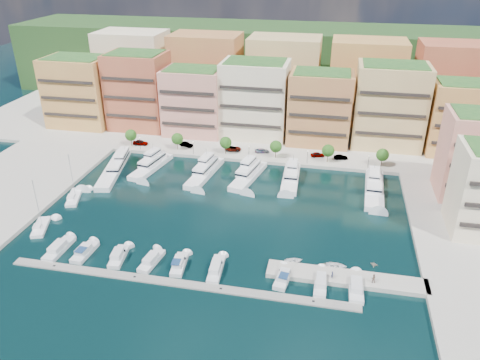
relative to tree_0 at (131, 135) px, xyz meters
The scene contains 58 objects.
ground 52.39m from the tree_0, 39.95° to the right, with size 400.00×400.00×0.00m, color black.
north_quay 49.34m from the tree_0, 35.47° to the left, with size 220.00×64.00×2.00m, color #9E998E.
hillside 86.46m from the tree_0, 62.40° to the left, with size 240.00×40.00×58.00m, color #193516.
south_pontoon 73.65m from the tree_0, 59.77° to the right, with size 72.00×2.20×0.35m, color gray.
finger_pier 89.46m from the tree_0, 38.41° to the right, with size 32.00×5.00×2.00m, color #9E998E.
apartment_0 31.96m from the tree_0, 147.61° to the left, with size 22.00×16.50×24.80m.
apartment_1 21.20m from the tree_0, 102.21° to the left, with size 20.00×16.50×26.80m.
apartment_2 24.86m from the tree_0, 44.13° to the left, with size 20.00×15.50×22.80m.
apartment_3 43.22m from the tree_0, 25.95° to the left, with size 22.00×16.50×25.80m.
apartment_4 62.75m from the tree_0, 15.37° to the left, with size 20.00×15.50×23.80m.
apartment_5 84.60m from the tree_0, 12.71° to the left, with size 22.00×16.50×26.80m.
apartment_6 105.57m from the tree_0, ahead, with size 20.00×15.50×22.80m.
apartment_east_a 103.17m from the tree_0, ahead, with size 18.00×14.50×22.80m.
backblock_0 44.63m from the tree_0, 110.32° to the left, with size 26.00×18.00×30.00m, color #FAEFC1.
backblock_1 44.63m from the tree_0, 69.68° to the left, with size 26.00×18.00×30.00m, color #BB8946.
backblock_2 61.58m from the tree_0, 41.99° to the left, with size 26.00×18.00×30.00m, color #DEBE76.
backblock_3 85.98m from the tree_0, 28.37° to the left, with size 26.00×18.00×30.00m, color gold.
backblock_4 113.10m from the tree_0, 21.09° to the left, with size 26.00×18.00×30.00m, color #B35E3B.
tree_0 is the anchor object (origin of this frame).
tree_1 16.00m from the tree_0, ahead, with size 3.80×3.80×5.65m.
tree_2 32.00m from the tree_0, ahead, with size 3.80×3.80×5.65m.
tree_3 48.00m from the tree_0, ahead, with size 3.80×3.80×5.65m.
tree_4 64.00m from the tree_0, ahead, with size 3.80×3.80×5.65m.
tree_5 80.00m from the tree_0, ahead, with size 3.80×3.80×5.65m.
lamppost_0 4.70m from the tree_0, 29.90° to the right, with size 0.30×0.30×4.20m.
lamppost_1 22.14m from the tree_0, ahead, with size 0.30×0.30×4.20m.
lamppost_2 40.08m from the tree_0, ahead, with size 0.30×0.30×4.20m.
lamppost_3 58.05m from the tree_0, ahead, with size 0.30×0.30×4.20m.
lamppost_4 76.04m from the tree_0, ahead, with size 0.30×0.30×4.20m.
yacht_0 17.19m from the tree_0, 83.78° to the right, with size 9.48×27.01×7.30m.
yacht_1 18.36m from the tree_0, 47.43° to the right, with size 7.74×19.47×7.30m.
yacht_2 32.55m from the tree_0, 25.67° to the right, with size 6.93×21.15×7.30m.
yacht_3 44.30m from the tree_0, 17.71° to the right, with size 8.21×19.98×7.30m.
yacht_4 55.90m from the tree_0, 13.40° to the right, with size 5.06×18.42×7.30m.
yacht_6 78.81m from the tree_0, 10.81° to the right, with size 5.86×22.61×7.30m.
cruiser_0 58.78m from the tree_0, 82.30° to the right, with size 3.10×9.21×2.55m.
cruiser_1 59.92m from the tree_0, 76.40° to the right, with size 3.18×7.89×2.66m.
cruiser_2 62.25m from the tree_0, 69.26° to the right, with size 3.61×8.08×2.55m.
cruiser_3 65.28m from the tree_0, 63.09° to the right, with size 3.57×8.35×2.55m.
cruiser_4 68.30m from the tree_0, 58.45° to the right, with size 3.29×7.90×2.66m.
cruiser_5 72.79m from the tree_0, 53.08° to the right, with size 3.12×9.31×2.55m.
cruiser_7 81.91m from the tree_0, 45.25° to the right, with size 3.47×7.64×2.66m.
cruiser_8 87.31m from the tree_0, 41.77° to the right, with size 2.40×8.85×2.55m.
cruiser_9 92.51m from the tree_0, 38.95° to the right, with size 2.91×9.15×2.55m.
sailboat_0 50.92m from the tree_0, 91.54° to the right, with size 5.60×9.12×13.20m.
sailboat_1 35.88m from the tree_0, 91.85° to the right, with size 5.81×10.20×13.20m.
tender_2 85.53m from the tree_0, 37.26° to the right, with size 3.11×4.35×0.90m, color white.
tender_1 83.58m from the tree_0, 38.30° to the right, with size 1.43×1.66×0.87m, color beige.
tender_3 90.54m from the tree_0, 33.10° to the right, with size 1.34×1.55×0.82m, color #C3AD95.
tender_0 78.60m from the tree_0, 41.21° to the right, with size 2.73×3.83×0.79m, color white.
car_0 4.05m from the tree_0, 26.18° to the left, with size 2.00×4.97×1.69m, color gray.
car_1 18.40m from the tree_0, ahead, with size 1.58×4.52×1.49m, color gray.
car_2 33.98m from the tree_0, ahead, with size 2.45×5.32×1.48m, color gray.
car_3 43.39m from the tree_0, ahead, with size 1.86×4.57×1.33m, color gray.
car_4 61.01m from the tree_0, ahead, with size 1.74×4.31×1.47m, color gray.
car_5 68.17m from the tree_0, ahead, with size 1.47×4.20×1.39m, color gray.
person_0 87.95m from the tree_0, 40.17° to the right, with size 0.60×0.39×1.64m, color #242A49.
person_1 93.94m from the tree_0, 36.91° to the right, with size 0.94×0.73×1.93m, color brown.
Camera 1 is at (24.33, -99.97, 60.32)m, focal length 35.00 mm.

